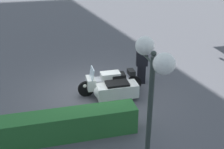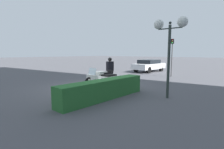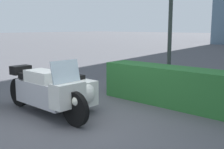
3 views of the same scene
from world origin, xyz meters
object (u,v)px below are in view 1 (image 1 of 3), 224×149
police_motorcycle (111,86)px  twin_lamp_post (153,70)px  hedge_bush_curbside (60,126)px  officer_rider (142,63)px

police_motorcycle → twin_lamp_post: (0.11, 4.07, 2.47)m
twin_lamp_post → police_motorcycle: bearing=-91.5°
police_motorcycle → hedge_bush_curbside: police_motorcycle is taller
hedge_bush_curbside → twin_lamp_post: 3.78m
police_motorcycle → officer_rider: (-1.50, -0.88, 0.44)m
officer_rider → twin_lamp_post: 5.59m
police_motorcycle → hedge_bush_curbside: (2.09, 2.04, -0.03)m
police_motorcycle → officer_rider: officer_rider is taller
officer_rider → twin_lamp_post: twin_lamp_post is taller
officer_rider → twin_lamp_post: bearing=175.5°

